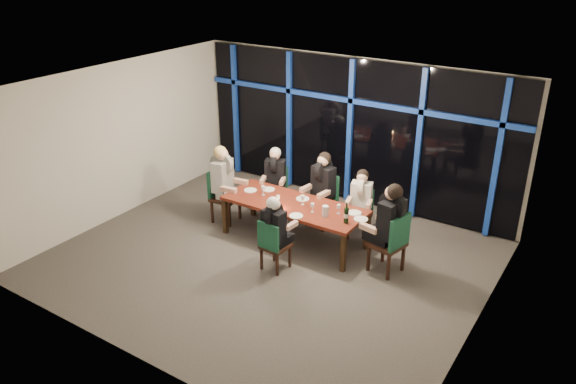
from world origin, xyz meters
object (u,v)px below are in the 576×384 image
object	(u,v)px
wine_bottle	(346,215)
diner_near_mid	(275,222)
diner_far_left	(275,171)
chair_end_right	(392,241)
chair_far_left	(276,187)
chair_near_mid	(272,243)
dining_table	(294,207)
diner_end_left	(224,173)
chair_far_mid	(324,197)
chair_far_right	(361,210)
chair_end_left	(221,192)
diner_far_mid	(322,179)
water_pitcher	(325,211)
diner_end_right	(390,215)
diner_far_right	(361,194)

from	to	relation	value
wine_bottle	diner_near_mid	bearing A→B (deg)	-136.62
diner_far_left	wine_bottle	world-z (taller)	diner_far_left
diner_far_left	chair_end_right	bearing A→B (deg)	-37.83
chair_far_left	chair_near_mid	size ratio (longest dim) A/B	1.03
dining_table	diner_end_left	bearing A→B (deg)	-178.21
chair_far_mid	dining_table	bearing A→B (deg)	-89.97
chair_far_right	diner_near_mid	bearing A→B (deg)	-125.05
diner_far_left	diner_near_mid	bearing A→B (deg)	-77.32
chair_far_left	diner_end_left	xyz separation A→B (m)	(-0.58, -0.89, 0.48)
diner_far_left	chair_end_left	bearing A→B (deg)	-151.77
dining_table	chair_end_left	xyz separation A→B (m)	(-1.63, -0.06, -0.10)
chair_far_right	chair_near_mid	size ratio (longest dim) A/B	0.99
diner_far_mid	water_pitcher	distance (m)	1.11
chair_near_mid	diner_end_right	size ratio (longest dim) A/B	0.86
dining_table	chair_near_mid	xyz separation A→B (m)	(0.25, -1.05, -0.17)
chair_end_right	wine_bottle	bearing A→B (deg)	-71.09
diner_end_left	diner_far_left	bearing A→B (deg)	-44.28
chair_near_mid	diner_end_right	xyz separation A→B (m)	(1.58, 1.01, 0.52)
chair_far_mid	chair_end_right	xyz separation A→B (m)	(1.79, -0.94, 0.04)
chair_far_mid	diner_end_right	bearing A→B (deg)	-20.04
dining_table	chair_end_right	distance (m)	1.92
diner_end_left	diner_end_right	size ratio (longest dim) A/B	0.97
chair_end_right	diner_far_mid	bearing A→B (deg)	-102.90
chair_far_right	water_pitcher	distance (m)	1.07
chair_far_left	diner_near_mid	size ratio (longest dim) A/B	1.06
dining_table	water_pitcher	distance (m)	0.74
diner_end_right	water_pitcher	distance (m)	1.14
chair_far_right	wine_bottle	bearing A→B (deg)	-93.58
diner_far_right	diner_near_mid	xyz separation A→B (m)	(-0.68, -1.75, 0.01)
diner_far_right	diner_far_mid	bearing A→B (deg)	163.91
dining_table	diner_end_right	size ratio (longest dim) A/B	2.46
diner_end_left	diner_near_mid	xyz separation A→B (m)	(1.80, -0.92, -0.13)
chair_near_mid	chair_far_left	bearing A→B (deg)	-52.65
diner_end_left	chair_far_left	bearing A→B (deg)	-40.64
chair_end_left	diner_near_mid	xyz separation A→B (m)	(1.89, -0.91, 0.28)
chair_end_right	diner_far_mid	size ratio (longest dim) A/B	1.10
diner_end_right	wine_bottle	bearing A→B (deg)	-68.71
chair_end_left	diner_far_left	bearing A→B (deg)	-47.65
chair_far_mid	water_pitcher	xyz separation A→B (m)	(0.58, -1.01, 0.28)
diner_end_right	water_pitcher	bearing A→B (deg)	-72.75
diner_far_left	diner_end_left	bearing A→B (deg)	-148.41
dining_table	diner_near_mid	distance (m)	1.02
dining_table	water_pitcher	size ratio (longest dim) A/B	13.58
chair_far_mid	diner_end_left	bearing A→B (deg)	-142.72
diner_far_left	diner_end_left	size ratio (longest dim) A/B	0.89
chair_end_left	diner_far_mid	size ratio (longest dim) A/B	1.07
diner_end_right	water_pitcher	xyz separation A→B (m)	(-1.12, -0.09, -0.19)
diner_end_right	diner_far_mid	bearing A→B (deg)	-103.52
chair_far_right	chair_end_left	bearing A→B (deg)	-175.42
dining_table	diner_end_left	world-z (taller)	diner_end_left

